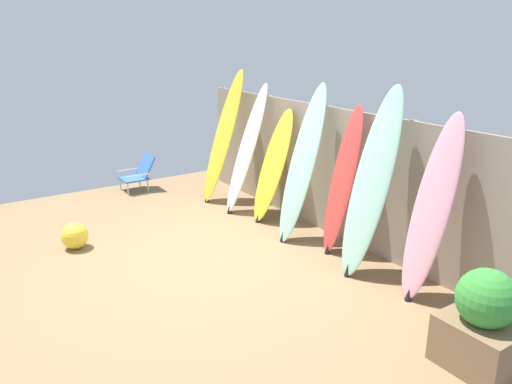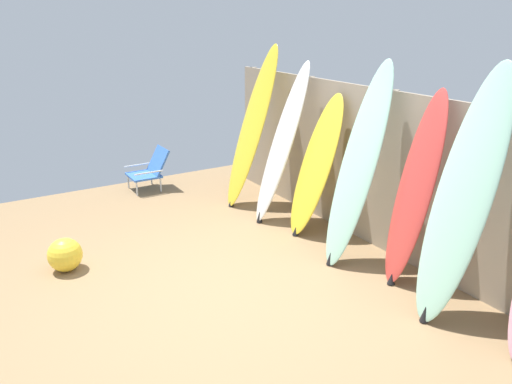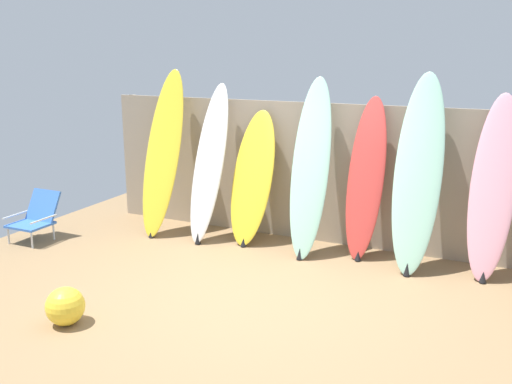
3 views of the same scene
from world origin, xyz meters
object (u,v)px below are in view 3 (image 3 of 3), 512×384
Objects in this scene: surfboard_yellow_0 at (163,153)px; surfboard_white_1 at (209,163)px; surfboard_seafoam_5 at (418,174)px; beach_chair at (36,216)px; beach_ball at (65,306)px; surfboard_red_4 at (366,180)px; surfboard_yellow_2 at (253,178)px; surfboard_seafoam_3 at (310,168)px; surfboard_pink_6 at (493,189)px.

surfboard_white_1 is (0.70, 0.02, -0.09)m from surfboard_yellow_0.
surfboard_yellow_0 is 3.34m from surfboard_seafoam_5.
beach_ball is at bearing -42.02° from beach_chair.
surfboard_seafoam_5 is (3.34, 0.04, 0.01)m from surfboard_yellow_0.
surfboard_seafoam_5 is (0.62, -0.13, 0.15)m from surfboard_red_4.
surfboard_red_4 is at bearing 4.36° from surfboard_white_1.
surfboard_yellow_0 is at bearing -176.25° from surfboard_red_4.
surfboard_red_4 is (1.45, 0.05, 0.11)m from surfboard_yellow_2.
beach_chair is (-3.41, -1.07, -0.74)m from surfboard_seafoam_3.
surfboard_yellow_0 is 3.50× the size of beach_chair.
surfboard_yellow_2 is 0.79× the size of surfboard_seafoam_3.
surfboard_yellow_0 is 1.08× the size of surfboard_white_1.
surfboard_white_1 reaches higher than beach_chair.
beach_chair is at bearing -142.04° from surfboard_yellow_0.
surfboard_red_4 is at bearing 167.73° from surfboard_seafoam_5.
surfboard_seafoam_5 reaches higher than surfboard_red_4.
surfboard_yellow_0 is 1.14× the size of surfboard_red_4.
surfboard_seafoam_3 is at bearing -167.34° from surfboard_red_4.
surfboard_white_1 reaches higher than beach_ball.
surfboard_seafoam_3 is (1.39, 0.01, 0.05)m from surfboard_white_1.
surfboard_pink_6 is 4.50m from beach_ball.
surfboard_seafoam_5 reaches higher than beach_ball.
surfboard_pink_6 is (0.78, 0.09, -0.10)m from surfboard_seafoam_5.
surfboard_pink_6 is 5.66× the size of beach_ball.
surfboard_yellow_2 is 1.46m from surfboard_red_4.
surfboard_pink_6 is (2.03, 0.10, -0.06)m from surfboard_seafoam_3.
surfboard_yellow_2 is at bearing 21.32° from beach_chair.
beach_ball is (0.73, -2.72, -0.91)m from surfboard_yellow_0.
surfboard_pink_6 is (3.42, 0.11, -0.01)m from surfboard_white_1.
surfboard_yellow_2 is (0.58, 0.10, -0.16)m from surfboard_white_1.
surfboard_seafoam_5 is at bearing 10.30° from beach_chair.
surfboard_seafoam_5 is 4.85m from beach_chair.
surfboard_seafoam_3 is at bearing -177.22° from surfboard_pink_6.
surfboard_red_4 is 3.06× the size of beach_chair.
surfboard_pink_6 is at bearing 1.83° from surfboard_white_1.
beach_chair is 1.77× the size of beach_ball.
beach_chair is at bearing -152.42° from surfboard_white_1.
surfboard_seafoam_3 is 1.26m from surfboard_seafoam_5.
surfboard_yellow_0 is at bearing 35.27° from beach_chair.
surfboard_seafoam_5 is at bearing 46.61° from beach_ball.
surfboard_yellow_0 is 1.03× the size of surfboard_seafoam_3.
beach_ball is (-1.99, -2.89, -0.78)m from surfboard_red_4.
surfboard_red_4 is at bearing 13.95° from beach_chair.
surfboard_yellow_2 reaches higher than beach_ball.
surfboard_yellow_0 is at bearing -179.05° from surfboard_seafoam_3.
surfboard_seafoam_3 is at bearing -6.33° from surfboard_yellow_2.
surfboard_red_4 is at bearing 55.45° from beach_ball.
surfboard_yellow_2 is at bearing -179.83° from surfboard_pink_6.
surfboard_pink_6 is at bearing 40.07° from beach_ball.
surfboard_seafoam_5 reaches higher than surfboard_yellow_0.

